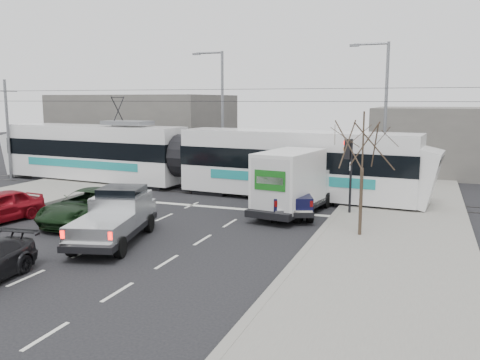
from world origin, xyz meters
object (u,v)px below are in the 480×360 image
(green_car, at_px, (89,206))
(bare_tree, at_px, (363,146))
(traffic_signal, at_px, (349,160))
(box_truck, at_px, (294,183))
(navy_pickup, at_px, (288,193))
(street_lamp_far, at_px, (220,106))
(silver_pickup, at_px, (117,216))
(street_lamp_near, at_px, (383,108))
(tram, at_px, (184,157))

(green_car, bearing_deg, bare_tree, 6.20)
(bare_tree, xyz_separation_m, traffic_signal, (-1.13, 4.00, -1.05))
(box_truck, bearing_deg, navy_pickup, -160.60)
(street_lamp_far, relative_size, silver_pickup, 1.51)
(street_lamp_near, xyz_separation_m, green_car, (-11.77, -13.06, -4.35))
(green_car, bearing_deg, box_truck, 29.58)
(traffic_signal, distance_m, silver_pickup, 11.24)
(street_lamp_far, distance_m, navy_pickup, 13.45)
(tram, bearing_deg, street_lamp_near, 22.95)
(bare_tree, distance_m, street_lamp_far, 17.97)
(street_lamp_far, height_order, box_truck, street_lamp_far)
(street_lamp_far, height_order, green_car, street_lamp_far)
(navy_pickup, xyz_separation_m, green_car, (-8.13, -4.94, -0.26))
(bare_tree, distance_m, silver_pickup, 10.22)
(traffic_signal, bearing_deg, bare_tree, -74.24)
(street_lamp_far, bearing_deg, box_truck, -51.15)
(silver_pickup, bearing_deg, bare_tree, 8.34)
(street_lamp_near, xyz_separation_m, navy_pickup, (-3.64, -8.12, -4.09))
(box_truck, bearing_deg, green_car, -140.57)
(street_lamp_near, bearing_deg, green_car, -132.02)
(bare_tree, bearing_deg, box_truck, 136.99)
(street_lamp_near, bearing_deg, traffic_signal, -96.41)
(street_lamp_far, relative_size, tram, 0.32)
(green_car, bearing_deg, street_lamp_far, 87.79)
(street_lamp_near, relative_size, box_truck, 1.37)
(silver_pickup, bearing_deg, street_lamp_near, 45.91)
(navy_pickup, bearing_deg, street_lamp_far, 107.60)
(silver_pickup, bearing_deg, navy_pickup, 40.00)
(tram, xyz_separation_m, green_car, (-0.21, -9.36, -1.28))
(green_car, bearing_deg, street_lamp_near, 46.80)
(bare_tree, distance_m, green_car, 12.53)
(bare_tree, relative_size, street_lamp_far, 0.56)
(traffic_signal, height_order, navy_pickup, traffic_signal)
(navy_pickup, bearing_deg, tram, 130.58)
(navy_pickup, relative_size, green_car, 0.95)
(bare_tree, height_order, street_lamp_far, street_lamp_far)
(bare_tree, distance_m, box_truck, 5.50)
(bare_tree, distance_m, navy_pickup, 5.87)
(bare_tree, distance_m, traffic_signal, 4.28)
(street_lamp_far, xyz_separation_m, box_truck, (8.11, -10.07, -3.55))
(box_truck, distance_m, navy_pickup, 0.60)
(traffic_signal, xyz_separation_m, tram, (-10.71, 3.80, -0.70))
(box_truck, bearing_deg, street_lamp_far, 137.51)
(bare_tree, height_order, green_car, bare_tree)
(silver_pickup, bearing_deg, tram, 89.29)
(traffic_signal, distance_m, green_car, 12.42)
(street_lamp_far, relative_size, green_car, 1.65)
(bare_tree, height_order, silver_pickup, bare_tree)
(traffic_signal, relative_size, box_truck, 0.55)
(bare_tree, xyz_separation_m, navy_pickup, (-3.92, 3.38, -2.77))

